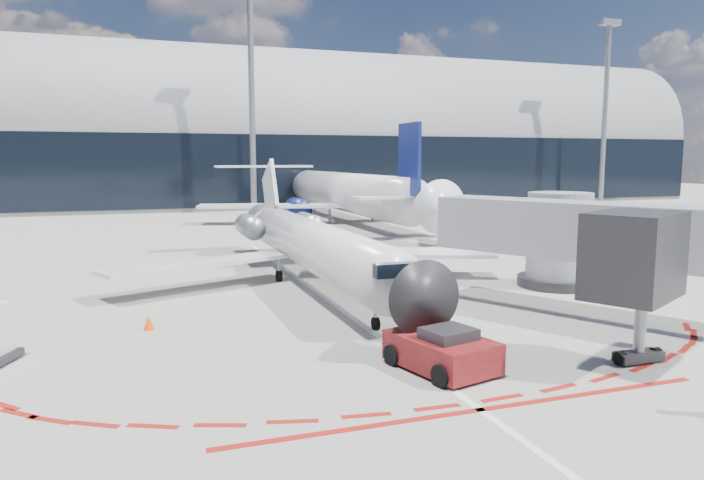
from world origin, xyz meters
name	(u,v)px	position (x,y,z in m)	size (l,w,h in m)	color
ground	(342,310)	(0.00, 0.00, 0.00)	(260.00, 260.00, 0.00)	slate
apron_centerline	(328,300)	(0.00, 2.00, 0.01)	(0.25, 40.00, 0.01)	silver
apron_stop_bar	(480,410)	(0.00, -11.50, 0.01)	(14.00, 0.25, 0.01)	maroon
terminal_building	(195,144)	(0.00, 64.97, 8.52)	(150.00, 24.15, 24.00)	gray
jet_bridge	(578,240)	(9.79, -3.01, 3.01)	(10.03, 15.20, 4.90)	gray
light_mast_centre	(252,106)	(5.00, 48.00, 12.50)	(0.70, 0.70, 25.00)	gray
light_mast_east	(605,116)	(55.00, 48.00, 12.50)	(0.70, 0.70, 25.00)	gray
regional_jet	(309,243)	(0.22, 6.00, 2.17)	(21.06, 25.97, 6.50)	silver
pushback_tug	(442,350)	(0.51, -8.33, 0.61)	(2.94, 5.44, 1.39)	#500B11
safety_cone_left	(149,323)	(-7.95, -0.57, 0.28)	(0.41, 0.41, 0.57)	#FF4B05
bg_airliner_1	(348,165)	(12.93, 37.06, 5.85)	(36.19, 38.32, 11.71)	silver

